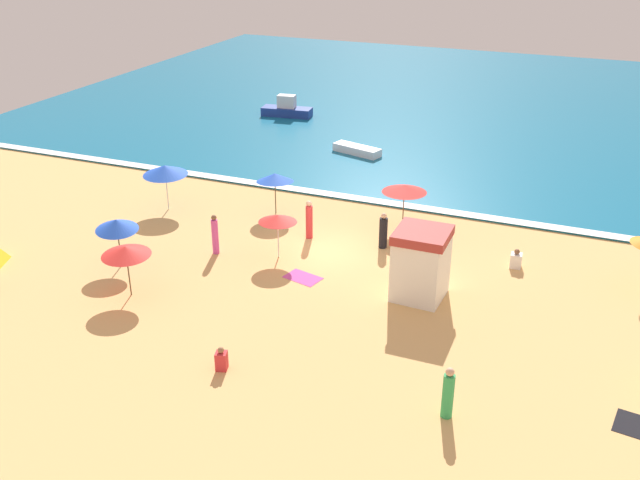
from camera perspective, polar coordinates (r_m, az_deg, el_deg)
ground_plane at (r=31.60m, az=0.17°, el=-0.89°), size 60.00×60.00×0.00m
ocean_water at (r=57.05m, az=10.96°, el=10.70°), size 60.00×44.00×0.10m
wave_breaker_foam at (r=36.97m, az=3.84°, el=3.23°), size 57.00×0.70×0.01m
lifeguard_cabana at (r=27.64m, az=8.03°, el=-1.86°), size 2.01×2.03×2.82m
beach_umbrella_0 at (r=34.86m, az=-3.61°, el=4.99°), size 2.42×2.43×2.17m
beach_umbrella_2 at (r=30.39m, az=-3.39°, el=1.71°), size 1.83×1.84×2.00m
beach_umbrella_3 at (r=30.73m, az=-15.89°, el=1.19°), size 2.53×2.53×2.20m
beach_umbrella_4 at (r=36.06m, az=-12.24°, el=5.47°), size 2.72×2.73×2.34m
beach_umbrella_5 at (r=33.35m, az=6.74°, el=4.08°), size 2.59×2.59×2.17m
beach_umbrella_7 at (r=28.24m, az=-15.20°, el=-0.84°), size 2.32×2.32×2.13m
beachgoer_0 at (r=32.52m, az=-0.87°, el=1.60°), size 0.34×0.34×1.82m
beachgoer_1 at (r=31.75m, az=5.06°, el=0.67°), size 0.46×0.46×1.65m
beachgoer_3 at (r=23.98m, az=-7.85°, el=-9.42°), size 0.46×0.46×0.85m
beachgoer_4 at (r=21.89m, az=10.16°, el=-11.96°), size 0.39×0.39×1.72m
beachgoer_5 at (r=31.18m, az=15.34°, el=-1.53°), size 0.49×0.49×0.84m
beachgoer_6 at (r=31.39m, az=-8.36°, el=0.40°), size 0.40×0.40×1.81m
beach_towel_0 at (r=29.39m, az=-1.37°, el=-3.02°), size 1.65×1.26×0.01m
beach_towel_1 at (r=23.62m, az=23.55°, el=-13.30°), size 1.10×1.29×0.01m
small_boat_0 at (r=52.09m, az=-2.66°, el=10.36°), size 3.68×1.64×1.50m
small_boat_1 at (r=43.94m, az=2.96°, el=7.19°), size 3.20×1.75×0.48m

